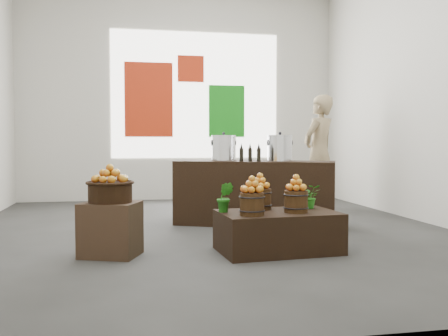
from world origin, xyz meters
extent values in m
plane|color=#343432|center=(0.00, 0.00, 0.00)|extent=(7.00, 7.00, 0.00)
cube|color=beige|center=(0.00, 3.50, 2.00)|extent=(6.00, 0.04, 4.00)
cube|color=white|center=(0.30, 3.48, 2.00)|extent=(3.20, 0.02, 2.40)
cube|color=#B2270D|center=(-0.60, 3.47, 1.90)|extent=(0.90, 0.04, 1.40)
cube|color=#137D14|center=(0.90, 3.47, 1.70)|extent=(0.70, 0.04, 1.00)
cube|color=#B2270D|center=(0.20, 3.47, 2.50)|extent=(0.50, 0.04, 0.50)
cube|color=#432B1F|center=(-1.16, -1.19, 0.26)|extent=(0.64, 0.58, 0.52)
cylinder|color=black|center=(-1.16, -1.19, 0.62)|extent=(0.42, 0.42, 0.19)
cube|color=black|center=(0.48, -1.31, 0.20)|extent=(1.23, 0.81, 0.40)
cylinder|color=#3D2410|center=(0.16, -1.50, 0.51)|extent=(0.23, 0.23, 0.22)
cylinder|color=#3D2410|center=(0.64, -1.38, 0.51)|extent=(0.23, 0.23, 0.22)
cylinder|color=#3D2410|center=(0.35, -1.10, 0.51)|extent=(0.23, 0.23, 0.22)
imported|color=#1D6A16|center=(0.88, -1.13, 0.53)|extent=(0.26, 0.24, 0.25)
imported|color=#1D6A16|center=(-0.05, -1.25, 0.56)|extent=(0.20, 0.19, 0.30)
cube|color=black|center=(0.66, 0.34, 0.43)|extent=(2.17, 1.45, 0.85)
cylinder|color=silver|center=(0.27, 0.51, 1.01)|extent=(0.32, 0.32, 0.32)
cylinder|color=silver|center=(0.97, 0.20, 1.01)|extent=(0.32, 0.32, 0.32)
imported|color=#8F7B57|center=(2.10, 1.69, 0.94)|extent=(0.82, 0.76, 1.87)
camera|label=1|loc=(-0.99, -6.08, 1.10)|focal=40.00mm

